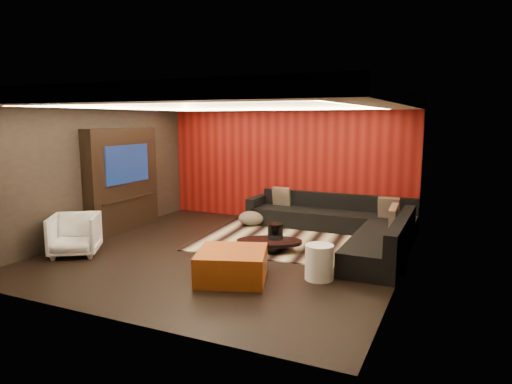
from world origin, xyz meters
The scene contains 26 objects.
floor centered at (0.00, 0.00, -0.01)m, with size 6.00×6.00×0.02m, color black.
ceiling centered at (0.00, 0.00, 2.81)m, with size 6.00×6.00×0.02m, color silver.
wall_back centered at (0.00, 3.01, 1.40)m, with size 6.00×0.02×2.80m, color black.
wall_left centered at (-3.01, 0.00, 1.40)m, with size 0.02×6.00×2.80m, color black.
wall_right centered at (3.01, 0.00, 1.40)m, with size 0.02×6.00×2.80m, color black.
red_feature_wall centered at (0.00, 2.97, 1.40)m, with size 5.98×0.05×2.78m, color #6B0C0A.
soffit_back centered at (0.00, 2.70, 2.69)m, with size 6.00×0.60×0.22m, color silver.
soffit_front centered at (0.00, -2.70, 2.69)m, with size 6.00×0.60×0.22m, color silver.
soffit_left centered at (-2.70, 0.00, 2.69)m, with size 0.60×4.80×0.22m, color silver.
soffit_right centered at (2.70, 0.00, 2.69)m, with size 0.60×4.80×0.22m, color silver.
cove_back centered at (0.00, 2.36, 2.60)m, with size 4.80×0.08×0.04m, color #FFD899.
cove_front centered at (0.00, -2.36, 2.60)m, with size 4.80×0.08×0.04m, color #FFD899.
cove_left centered at (-2.36, 0.00, 2.60)m, with size 0.08×4.80×0.04m, color #FFD899.
cove_right centered at (2.36, 0.00, 2.60)m, with size 0.08×4.80×0.04m, color #FFD899.
tv_surround centered at (-2.85, 0.60, 1.10)m, with size 0.30×2.00×2.20m, color black.
tv_screen centered at (-2.69, 0.60, 1.45)m, with size 0.04×1.30×0.80m, color black.
tv_shelf centered at (-2.69, 0.60, 0.70)m, with size 0.04×1.60×0.04m, color black.
rug centered at (0.97, 1.41, 0.01)m, with size 4.00×3.00×0.02m, color beige.
coffee_table centered at (0.66, 0.39, 0.12)m, with size 1.19×1.19×0.20m, color black.
drum_stool centered at (0.52, 1.04, 0.20)m, with size 0.30×0.30×0.36m, color black.
striped_pouf centered at (-0.50, 2.10, 0.18)m, with size 0.59×0.59×0.32m, color #C2B296.
white_side_table centered at (1.90, -0.61, 0.27)m, with size 0.43×0.43×0.53m, color white.
orange_ottoman centered at (0.70, -1.16, 0.22)m, with size 1.01×1.01×0.45m, color #924912.
armchair centered at (-2.40, -1.21, 0.37)m, with size 0.79×0.81×0.74m, color silver.
sectional_sofa centered at (1.73, 1.86, 0.26)m, with size 3.65×3.50×0.75m.
throw_pillows centered at (1.71, 2.16, 0.62)m, with size 2.96×1.64×0.50m.
Camera 1 is at (3.78, -7.00, 2.40)m, focal length 32.00 mm.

